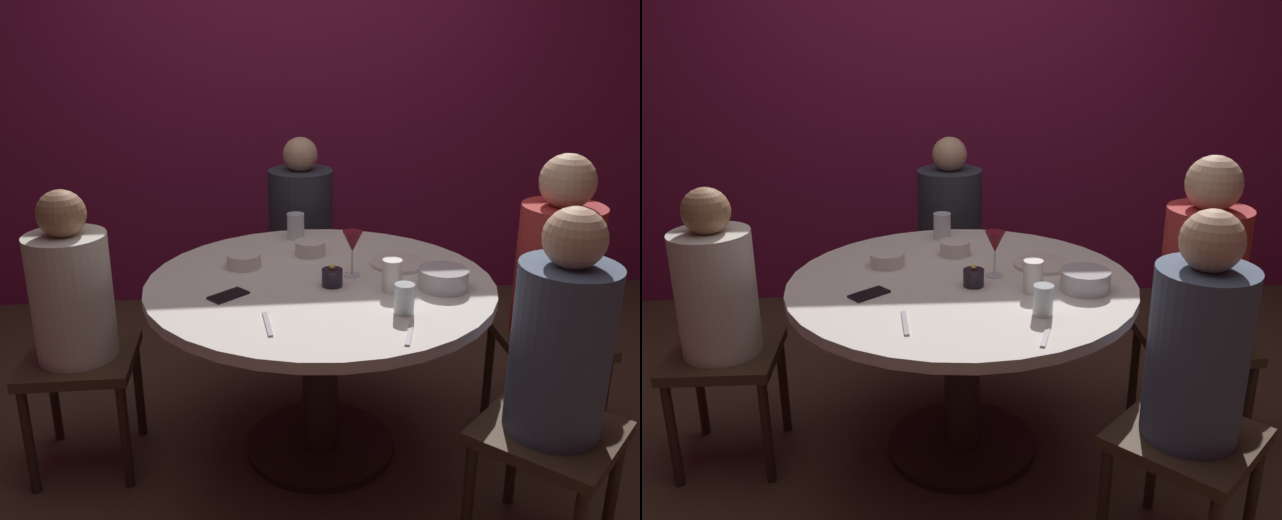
# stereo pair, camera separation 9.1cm
# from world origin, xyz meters

# --- Properties ---
(ground_plane) EXTENTS (8.00, 8.00, 0.00)m
(ground_plane) POSITION_xyz_m (0.00, 0.00, 0.00)
(ground_plane) COLOR #4C3828
(back_wall) EXTENTS (6.00, 0.10, 2.60)m
(back_wall) POSITION_xyz_m (0.00, 1.69, 1.30)
(back_wall) COLOR maroon
(back_wall) RESTS_ON ground
(dining_table) EXTENTS (1.30, 1.30, 0.73)m
(dining_table) POSITION_xyz_m (0.00, 0.00, 0.58)
(dining_table) COLOR silver
(dining_table) RESTS_ON ground
(seated_diner_left) EXTENTS (0.40, 0.40, 1.10)m
(seated_diner_left) POSITION_xyz_m (-0.90, 0.00, 0.68)
(seated_diner_left) COLOR #3F2D1E
(seated_diner_left) RESTS_ON ground
(seated_diner_back) EXTENTS (0.40, 0.40, 1.11)m
(seated_diner_back) POSITION_xyz_m (0.00, 0.94, 0.69)
(seated_diner_back) COLOR #3F2D1E
(seated_diner_back) RESTS_ON ground
(seated_diner_right) EXTENTS (0.40, 0.40, 1.19)m
(seated_diner_right) POSITION_xyz_m (0.92, 0.00, 0.73)
(seated_diner_right) COLOR #3F2D1E
(seated_diner_right) RESTS_ON ground
(seated_diner_front_right) EXTENTS (0.57, 0.57, 1.17)m
(seated_diner_front_right) POSITION_xyz_m (0.64, -0.64, 0.72)
(seated_diner_front_right) COLOR #3F2D1E
(seated_diner_front_right) RESTS_ON ground
(candle_holder) EXTENTS (0.08, 0.08, 0.09)m
(candle_holder) POSITION_xyz_m (0.04, -0.06, 0.76)
(candle_holder) COLOR black
(candle_holder) RESTS_ON dining_table
(wine_glass) EXTENTS (0.08, 0.08, 0.18)m
(wine_glass) POSITION_xyz_m (0.13, 0.03, 0.86)
(wine_glass) COLOR silver
(wine_glass) RESTS_ON dining_table
(dinner_plate) EXTENTS (0.23, 0.23, 0.01)m
(dinner_plate) POSITION_xyz_m (0.33, 0.14, 0.74)
(dinner_plate) COLOR silver
(dinner_plate) RESTS_ON dining_table
(cell_phone) EXTENTS (0.15, 0.14, 0.01)m
(cell_phone) POSITION_xyz_m (-0.34, -0.12, 0.74)
(cell_phone) COLOR black
(cell_phone) RESTS_ON dining_table
(bowl_serving_large) EXTENTS (0.18, 0.18, 0.07)m
(bowl_serving_large) POSITION_xyz_m (0.44, -0.12, 0.77)
(bowl_serving_large) COLOR #B7B7BC
(bowl_serving_large) RESTS_ON dining_table
(bowl_salad_center) EXTENTS (0.13, 0.13, 0.06)m
(bowl_salad_center) POSITION_xyz_m (-0.01, 0.29, 0.76)
(bowl_salad_center) COLOR silver
(bowl_salad_center) RESTS_ON dining_table
(bowl_small_white) EXTENTS (0.13, 0.13, 0.05)m
(bowl_small_white) POSITION_xyz_m (-0.28, 0.18, 0.76)
(bowl_small_white) COLOR silver
(bowl_small_white) RESTS_ON dining_table
(cup_near_candle) EXTENTS (0.07, 0.07, 0.12)m
(cup_near_candle) POSITION_xyz_m (0.24, -0.13, 0.79)
(cup_near_candle) COLOR silver
(cup_near_candle) RESTS_ON dining_table
(cup_by_left_diner) EXTENTS (0.08, 0.08, 0.11)m
(cup_by_left_diner) POSITION_xyz_m (-0.05, 0.52, 0.79)
(cup_by_left_diner) COLOR silver
(cup_by_left_diner) RESTS_ON dining_table
(cup_by_right_diner) EXTENTS (0.07, 0.07, 0.10)m
(cup_by_right_diner) POSITION_xyz_m (0.25, -0.33, 0.78)
(cup_by_right_diner) COLOR silver
(cup_by_right_diner) RESTS_ON dining_table
(fork_near_plate) EXTENTS (0.03, 0.18, 0.01)m
(fork_near_plate) POSITION_xyz_m (-0.21, -0.37, 0.74)
(fork_near_plate) COLOR #B7B7BC
(fork_near_plate) RESTS_ON dining_table
(knife_near_plate) EXTENTS (0.07, 0.18, 0.01)m
(knife_near_plate) POSITION_xyz_m (0.23, -0.48, 0.74)
(knife_near_plate) COLOR #B7B7BC
(knife_near_plate) RESTS_ON dining_table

